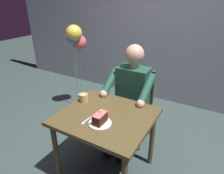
{
  "coord_description": "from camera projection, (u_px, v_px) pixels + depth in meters",
  "views": [
    {
      "loc": [
        -0.85,
        1.36,
        1.74
      ],
      "look_at": [
        -0.01,
        -0.1,
        0.95
      ],
      "focal_mm": 32.25,
      "sensor_mm": 36.0,
      "label": 1
    }
  ],
  "objects": [
    {
      "name": "ground_plane",
      "position": [
        107.0,
        169.0,
        2.19
      ],
      "size": [
        14.0,
        14.0,
        0.0
      ],
      "primitive_type": "plane",
      "color": "#344542"
    },
    {
      "name": "cafe_rear_panel",
      "position": [
        171.0,
        10.0,
        3.06
      ],
      "size": [
        6.4,
        0.12,
        3.0
      ],
      "primitive_type": "cube",
      "color": "#A2A7B3",
      "rests_on": "ground"
    },
    {
      "name": "seated_person",
      "position": [
        130.0,
        97.0,
        2.33
      ],
      "size": [
        0.53,
        0.58,
        1.24
      ],
      "color": "#1F4D3B",
      "rests_on": "ground"
    },
    {
      "name": "coffee_cup",
      "position": [
        84.0,
        98.0,
        2.1
      ],
      "size": [
        0.12,
        0.09,
        0.09
      ],
      "color": "tan",
      "rests_on": "dining_table"
    },
    {
      "name": "chair",
      "position": [
        135.0,
        102.0,
        2.53
      ],
      "size": [
        0.42,
        0.42,
        0.91
      ],
      "color": "#414C2E",
      "rests_on": "ground"
    },
    {
      "name": "dessert_plate",
      "position": [
        100.0,
        123.0,
        1.76
      ],
      "size": [
        0.2,
        0.2,
        0.01
      ],
      "primitive_type": "cylinder",
      "color": "silver",
      "rests_on": "dining_table"
    },
    {
      "name": "balloon_display",
      "position": [
        76.0,
        44.0,
        2.98
      ],
      "size": [
        0.24,
        0.33,
        1.34
      ],
      "color": "#B2C1C6",
      "rests_on": "ground"
    },
    {
      "name": "cake_slice",
      "position": [
        100.0,
        118.0,
        1.74
      ],
      "size": [
        0.08,
        0.14,
        0.11
      ],
      "color": "#381B16",
      "rests_on": "dessert_plate"
    },
    {
      "name": "dining_table",
      "position": [
        106.0,
        123.0,
        1.93
      ],
      "size": [
        0.86,
        0.78,
        0.7
      ],
      "color": "#504123",
      "rests_on": "ground"
    },
    {
      "name": "dessert_spoon",
      "position": [
        85.0,
        121.0,
        1.78
      ],
      "size": [
        0.03,
        0.14,
        0.01
      ],
      "color": "silver",
      "rests_on": "dining_table"
    }
  ]
}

